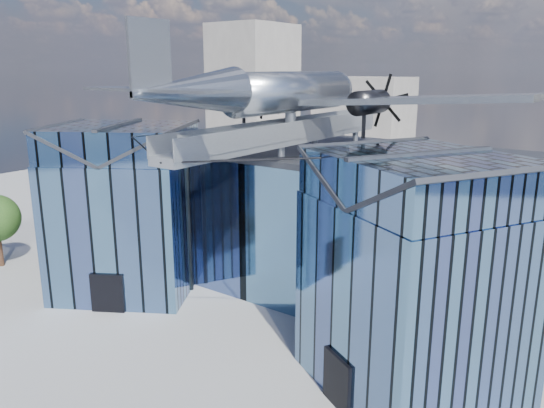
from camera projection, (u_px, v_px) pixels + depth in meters
The scene contains 4 objects.
ground_plane at pixel (253, 321), 33.36m from camera, with size 120.00×120.00×0.00m, color gray.
museum at pixel (304, 216), 36.54m from camera, with size 32.88×24.50×17.60m.
bg_towers at pixel (497, 110), 69.62m from camera, with size 77.00×24.50×26.00m.
tree_side_w at pixel (60, 223), 43.20m from camera, with size 3.83×3.83×4.67m.
Camera 1 is at (18.82, -23.98, 15.50)m, focal length 35.00 mm.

